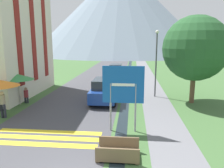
{
  "coord_description": "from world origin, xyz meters",
  "views": [
    {
      "loc": [
        1.72,
        -6.07,
        4.63
      ],
      "look_at": [
        0.2,
        10.0,
        1.46
      ],
      "focal_mm": 35.0,
      "sensor_mm": 36.0,
      "label": 1
    }
  ],
  "objects_px": {
    "parked_car_far": "(116,71)",
    "cafe_chair_middle": "(13,99)",
    "road_sign": "(123,89)",
    "parked_car_near": "(105,90)",
    "person_standing_terrace": "(3,103)",
    "footbridge": "(118,152)",
    "hotel_building": "(2,29)",
    "cafe_chair_nearest": "(1,109)",
    "cafe_umbrella_middle_green": "(18,77)",
    "person_seated_near": "(9,98)",
    "streetlamp": "(156,58)",
    "tree_by_path": "(195,48)",
    "person_seated_far": "(26,94)",
    "cafe_chair_far_right": "(22,94)"
  },
  "relations": [
    {
      "from": "road_sign",
      "to": "parked_car_near",
      "type": "xyz_separation_m",
      "value": [
        -1.66,
        5.54,
        -1.33
      ]
    },
    {
      "from": "road_sign",
      "to": "parked_car_far",
      "type": "height_order",
      "value": "road_sign"
    },
    {
      "from": "cafe_chair_nearest",
      "to": "tree_by_path",
      "type": "distance_m",
      "value": 13.85
    },
    {
      "from": "cafe_umbrella_middle_green",
      "to": "tree_by_path",
      "type": "bearing_deg",
      "value": 7.53
    },
    {
      "from": "person_standing_terrace",
      "to": "footbridge",
      "type": "bearing_deg",
      "value": -28.63
    },
    {
      "from": "person_seated_near",
      "to": "person_seated_far",
      "type": "height_order",
      "value": "person_seated_near"
    },
    {
      "from": "road_sign",
      "to": "cafe_chair_nearest",
      "type": "xyz_separation_m",
      "value": [
        -7.57,
        1.35,
        -1.72
      ]
    },
    {
      "from": "footbridge",
      "to": "person_seated_near",
      "type": "height_order",
      "value": "person_seated_near"
    },
    {
      "from": "hotel_building",
      "to": "cafe_umbrella_middle_green",
      "type": "relative_size",
      "value": 4.6
    },
    {
      "from": "cafe_umbrella_middle_green",
      "to": "tree_by_path",
      "type": "xyz_separation_m",
      "value": [
        12.86,
        1.7,
        2.05
      ]
    },
    {
      "from": "cafe_umbrella_middle_green",
      "to": "person_standing_terrace",
      "type": "bearing_deg",
      "value": -80.6
    },
    {
      "from": "hotel_building",
      "to": "parked_car_far",
      "type": "distance_m",
      "value": 13.62
    },
    {
      "from": "person_seated_far",
      "to": "road_sign",
      "type": "bearing_deg",
      "value": -31.25
    },
    {
      "from": "streetlamp",
      "to": "tree_by_path",
      "type": "height_order",
      "value": "tree_by_path"
    },
    {
      "from": "cafe_chair_far_right",
      "to": "streetlamp",
      "type": "height_order",
      "value": "streetlamp"
    },
    {
      "from": "parked_car_far",
      "to": "person_seated_near",
      "type": "bearing_deg",
      "value": -117.04
    },
    {
      "from": "person_seated_far",
      "to": "person_seated_near",
      "type": "bearing_deg",
      "value": -119.29
    },
    {
      "from": "road_sign",
      "to": "streetlamp",
      "type": "distance_m",
      "value": 7.98
    },
    {
      "from": "person_seated_near",
      "to": "tree_by_path",
      "type": "distance_m",
      "value": 13.88
    },
    {
      "from": "person_seated_near",
      "to": "person_seated_far",
      "type": "xyz_separation_m",
      "value": [
        0.66,
        1.18,
        -0.04
      ]
    },
    {
      "from": "parked_car_far",
      "to": "parked_car_near",
      "type": "bearing_deg",
      "value": -90.23
    },
    {
      "from": "cafe_chair_nearest",
      "to": "person_seated_far",
      "type": "relative_size",
      "value": 0.7
    },
    {
      "from": "parked_car_near",
      "to": "cafe_chair_far_right",
      "type": "bearing_deg",
      "value": -176.48
    },
    {
      "from": "cafe_chair_far_right",
      "to": "streetlamp",
      "type": "bearing_deg",
      "value": 23.66
    },
    {
      "from": "person_seated_near",
      "to": "tree_by_path",
      "type": "height_order",
      "value": "tree_by_path"
    },
    {
      "from": "cafe_chair_nearest",
      "to": "person_seated_far",
      "type": "height_order",
      "value": "person_seated_far"
    },
    {
      "from": "person_seated_far",
      "to": "cafe_umbrella_middle_green",
      "type": "bearing_deg",
      "value": -129.81
    },
    {
      "from": "parked_car_far",
      "to": "cafe_chair_middle",
      "type": "relative_size",
      "value": 4.61
    },
    {
      "from": "hotel_building",
      "to": "person_standing_terrace",
      "type": "distance_m",
      "value": 8.29
    },
    {
      "from": "footbridge",
      "to": "parked_car_near",
      "type": "distance_m",
      "value": 8.41
    },
    {
      "from": "tree_by_path",
      "to": "parked_car_near",
      "type": "bearing_deg",
      "value": -176.89
    },
    {
      "from": "person_seated_far",
      "to": "footbridge",
      "type": "bearing_deg",
      "value": -44.14
    },
    {
      "from": "footbridge",
      "to": "person_seated_near",
      "type": "relative_size",
      "value": 1.32
    },
    {
      "from": "parked_car_near",
      "to": "cafe_chair_nearest",
      "type": "height_order",
      "value": "parked_car_near"
    },
    {
      "from": "tree_by_path",
      "to": "person_standing_terrace",
      "type": "bearing_deg",
      "value": -159.63
    },
    {
      "from": "parked_car_near",
      "to": "streetlamp",
      "type": "relative_size",
      "value": 0.8
    },
    {
      "from": "hotel_building",
      "to": "cafe_chair_middle",
      "type": "xyz_separation_m",
      "value": [
        2.48,
        -3.5,
        -5.16
      ]
    },
    {
      "from": "tree_by_path",
      "to": "cafe_chair_middle",
      "type": "bearing_deg",
      "value": -170.87
    },
    {
      "from": "road_sign",
      "to": "footbridge",
      "type": "relative_size",
      "value": 2.02
    },
    {
      "from": "parked_car_far",
      "to": "cafe_chair_far_right",
      "type": "height_order",
      "value": "parked_car_far"
    },
    {
      "from": "cafe_chair_nearest",
      "to": "tree_by_path",
      "type": "bearing_deg",
      "value": 41.2
    },
    {
      "from": "streetlamp",
      "to": "road_sign",
      "type": "bearing_deg",
      "value": -107.56
    },
    {
      "from": "footbridge",
      "to": "person_seated_far",
      "type": "bearing_deg",
      "value": 135.86
    },
    {
      "from": "parked_car_near",
      "to": "person_seated_far",
      "type": "relative_size",
      "value": 3.66
    },
    {
      "from": "road_sign",
      "to": "person_standing_terrace",
      "type": "xyz_separation_m",
      "value": [
        -7.37,
        1.31,
        -1.27
      ]
    },
    {
      "from": "footbridge",
      "to": "cafe_chair_far_right",
      "type": "relative_size",
      "value": 2.0
    },
    {
      "from": "cafe_chair_nearest",
      "to": "cafe_chair_far_right",
      "type": "xyz_separation_m",
      "value": [
        -0.61,
        3.79,
        0.0
      ]
    },
    {
      "from": "cafe_chair_nearest",
      "to": "cafe_umbrella_middle_green",
      "type": "bearing_deg",
      "value": 116.97
    },
    {
      "from": "parked_car_near",
      "to": "person_seated_near",
      "type": "xyz_separation_m",
      "value": [
        -6.54,
        -2.15,
        -0.2
      ]
    },
    {
      "from": "footbridge",
      "to": "person_standing_terrace",
      "type": "xyz_separation_m",
      "value": [
        -7.31,
        3.99,
        0.74
      ]
    }
  ]
}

